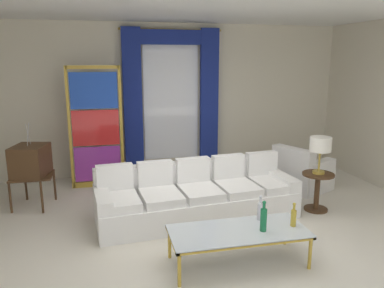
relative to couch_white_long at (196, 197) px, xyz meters
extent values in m
plane|color=silver|center=(0.00, -0.62, -0.31)|extent=(16.00, 16.00, 0.00)
cube|color=beige|center=(0.00, 2.44, 1.19)|extent=(8.00, 0.12, 3.00)
cube|color=white|center=(0.00, 0.18, 2.71)|extent=(8.00, 7.60, 0.04)
cube|color=white|center=(0.05, 2.36, 1.24)|extent=(1.10, 0.02, 2.50)
cylinder|color=gold|center=(0.05, 2.28, 2.55)|extent=(2.00, 0.04, 0.04)
cube|color=navy|center=(-0.72, 2.26, 1.24)|extent=(0.36, 0.12, 2.70)
cube|color=navy|center=(0.82, 2.26, 1.24)|extent=(0.36, 0.12, 2.70)
cube|color=navy|center=(0.05, 2.26, 2.41)|extent=(1.80, 0.10, 0.28)
cube|color=white|center=(0.01, -0.10, -0.12)|extent=(2.97, 1.16, 0.38)
cube|color=white|center=(-0.02, 0.27, 0.08)|extent=(2.91, 0.46, 0.78)
cube|color=white|center=(1.36, 0.03, -0.03)|extent=(0.28, 0.87, 0.56)
cube|color=white|center=(-1.35, -0.22, -0.03)|extent=(0.28, 0.87, 0.56)
cube|color=white|center=(1.17, -0.04, 0.13)|extent=(0.60, 0.78, 0.12)
cube|color=white|center=(1.14, 0.28, 0.35)|extent=(0.52, 0.19, 0.40)
cube|color=white|center=(0.59, -0.09, 0.13)|extent=(0.60, 0.78, 0.12)
cube|color=white|center=(0.56, 0.23, 0.35)|extent=(0.52, 0.19, 0.40)
cube|color=white|center=(0.01, -0.15, 0.13)|extent=(0.60, 0.78, 0.12)
cube|color=white|center=(-0.02, 0.17, 0.35)|extent=(0.52, 0.19, 0.40)
cube|color=white|center=(-0.56, -0.20, 0.13)|extent=(0.60, 0.78, 0.12)
cube|color=white|center=(-0.59, 0.12, 0.35)|extent=(0.52, 0.19, 0.40)
cube|color=white|center=(-1.14, -0.25, 0.13)|extent=(0.60, 0.78, 0.12)
cube|color=white|center=(-1.17, 0.07, 0.35)|extent=(0.52, 0.19, 0.40)
cube|color=silver|center=(0.15, -1.40, 0.09)|extent=(1.56, 0.68, 0.02)
cube|color=gold|center=(0.15, -1.08, 0.07)|extent=(1.56, 0.04, 0.03)
cube|color=gold|center=(0.15, -1.72, 0.07)|extent=(1.56, 0.04, 0.03)
cube|color=gold|center=(-0.61, -1.40, 0.07)|extent=(0.04, 0.68, 0.03)
cube|color=gold|center=(0.91, -1.40, 0.07)|extent=(0.04, 0.68, 0.03)
cylinder|color=gold|center=(-0.59, -1.10, -0.12)|extent=(0.04, 0.04, 0.38)
cylinder|color=gold|center=(0.89, -1.10, -0.12)|extent=(0.04, 0.04, 0.38)
cylinder|color=gold|center=(-0.59, -1.70, -0.12)|extent=(0.04, 0.04, 0.38)
cylinder|color=gold|center=(0.89, -1.70, -0.12)|extent=(0.04, 0.04, 0.38)
cylinder|color=gold|center=(0.80, -1.44, 0.20)|extent=(0.06, 0.06, 0.19)
cylinder|color=gold|center=(0.80, -1.44, 0.33)|extent=(0.03, 0.03, 0.06)
sphere|color=gold|center=(0.80, -1.44, 0.37)|extent=(0.04, 0.04, 0.04)
cylinder|color=silver|center=(0.50, -1.19, 0.21)|extent=(0.07, 0.07, 0.21)
cylinder|color=silver|center=(0.50, -1.19, 0.35)|extent=(0.03, 0.03, 0.06)
sphere|color=silver|center=(0.50, -1.19, 0.39)|extent=(0.04, 0.04, 0.04)
cylinder|color=#196B3D|center=(0.41, -1.48, 0.23)|extent=(0.07, 0.07, 0.26)
cylinder|color=#196B3D|center=(0.41, -1.48, 0.39)|extent=(0.03, 0.03, 0.06)
sphere|color=#196B3D|center=(0.41, -1.48, 0.44)|extent=(0.04, 0.04, 0.04)
cube|color=#472D19|center=(-2.43, 0.98, 0.19)|extent=(0.62, 0.54, 0.03)
cylinder|color=#472D19|center=(-2.73, 0.76, -0.06)|extent=(0.04, 0.04, 0.50)
cylinder|color=#472D19|center=(-2.60, 1.30, -0.06)|extent=(0.04, 0.04, 0.50)
cylinder|color=#472D19|center=(-2.26, 0.65, -0.06)|extent=(0.04, 0.04, 0.50)
cylinder|color=#472D19|center=(-2.14, 1.20, -0.06)|extent=(0.04, 0.04, 0.50)
cube|color=#472D19|center=(-2.43, 0.98, 0.45)|extent=(0.59, 0.65, 0.48)
cube|color=black|center=(-2.66, 1.03, 0.47)|extent=(0.10, 0.39, 0.30)
cylinder|color=gold|center=(-2.68, 0.95, 0.28)|extent=(0.02, 0.04, 0.04)
cylinder|color=gold|center=(-2.64, 1.11, 0.28)|extent=(0.02, 0.04, 0.04)
cylinder|color=silver|center=(-2.43, 0.98, 0.87)|extent=(0.04, 0.13, 0.34)
cylinder|color=silver|center=(-2.43, 0.98, 0.87)|extent=(0.04, 0.13, 0.34)
cube|color=white|center=(2.19, 0.79, -0.11)|extent=(1.06, 1.06, 0.40)
cube|color=white|center=(2.19, 0.79, 0.14)|extent=(0.91, 0.91, 0.10)
cube|color=white|center=(1.90, 0.66, 0.09)|extent=(0.51, 0.81, 0.80)
cube|color=white|center=(2.06, 1.08, -0.02)|extent=(0.74, 0.47, 0.58)
cube|color=white|center=(2.33, 0.50, -0.02)|extent=(0.74, 0.47, 0.58)
cube|color=gold|center=(-1.88, 1.74, 0.79)|extent=(0.05, 0.05, 2.20)
cube|color=gold|center=(-0.98, 1.74, 0.79)|extent=(0.05, 0.05, 2.20)
cube|color=gold|center=(-1.43, 1.74, 1.86)|extent=(0.90, 0.05, 0.06)
cube|color=gold|center=(-1.43, 1.74, -0.26)|extent=(0.90, 0.05, 0.10)
cube|color=purple|center=(-1.43, 1.74, 0.13)|extent=(0.82, 0.02, 0.64)
cube|color=red|center=(-1.43, 1.74, 0.79)|extent=(0.82, 0.02, 0.64)
cube|color=#1E47B7|center=(-1.43, 1.74, 1.46)|extent=(0.82, 0.02, 0.64)
cylinder|color=beige|center=(-1.00, 1.59, -0.28)|extent=(0.16, 0.16, 0.06)
ellipsoid|color=#1D3AAD|center=(-1.00, 1.59, -0.17)|extent=(0.18, 0.32, 0.20)
sphere|color=#1D3AAD|center=(-1.00, 1.73, -0.06)|extent=(0.09, 0.09, 0.09)
cone|color=gold|center=(-1.00, 1.79, -0.06)|extent=(0.02, 0.04, 0.02)
cone|color=#198B48|center=(-1.00, 1.41, -0.07)|extent=(0.44, 0.40, 0.50)
cylinder|color=#472D19|center=(1.88, -0.19, 0.27)|extent=(0.48, 0.48, 0.03)
cylinder|color=#472D19|center=(1.88, -0.19, -0.02)|extent=(0.08, 0.08, 0.55)
cylinder|color=#472D19|center=(1.88, -0.19, -0.29)|extent=(0.36, 0.36, 0.03)
cylinder|color=#B29338|center=(1.88, -0.19, 0.31)|extent=(0.18, 0.18, 0.04)
cylinder|color=#B29338|center=(1.88, -0.19, 0.51)|extent=(0.03, 0.03, 0.36)
cylinder|color=white|center=(1.88, -0.19, 0.75)|extent=(0.32, 0.32, 0.22)
camera|label=1|loc=(-1.25, -5.10, 1.98)|focal=35.10mm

